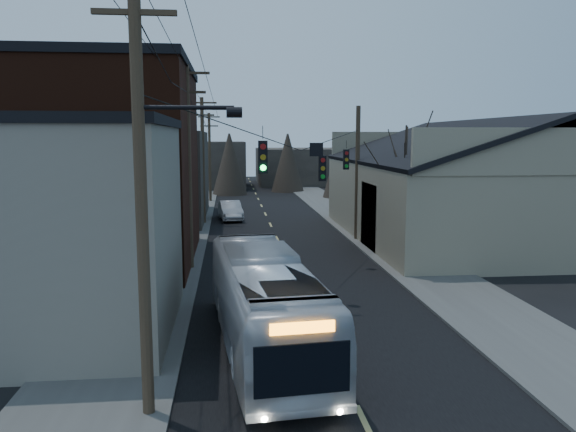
# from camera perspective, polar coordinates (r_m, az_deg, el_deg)

# --- Properties ---
(road_surface) EXTENTS (9.00, 110.00, 0.02)m
(road_surface) POSITION_cam_1_polar(r_m,az_deg,el_deg) (40.40, -1.58, -1.33)
(road_surface) COLOR black
(road_surface) RESTS_ON ground
(sidewalk_left) EXTENTS (4.00, 110.00, 0.12)m
(sidewalk_left) POSITION_cam_1_polar(r_m,az_deg,el_deg) (40.42, -10.81, -1.39)
(sidewalk_left) COLOR #474744
(sidewalk_left) RESTS_ON ground
(sidewalk_right) EXTENTS (4.00, 110.00, 0.12)m
(sidewalk_right) POSITION_cam_1_polar(r_m,az_deg,el_deg) (41.38, 7.43, -1.10)
(sidewalk_right) COLOR #474744
(sidewalk_right) RESTS_ON ground
(building_clapboard) EXTENTS (8.00, 8.00, 7.00)m
(building_clapboard) POSITION_cam_1_polar(r_m,az_deg,el_deg) (19.91, -23.35, -1.47)
(building_clapboard) COLOR slate
(building_clapboard) RESTS_ON ground
(building_brick) EXTENTS (10.00, 12.00, 10.00)m
(building_brick) POSITION_cam_1_polar(r_m,az_deg,el_deg) (30.59, -19.19, 4.65)
(building_brick) COLOR black
(building_brick) RESTS_ON ground
(building_left_far) EXTENTS (9.00, 14.00, 7.00)m
(building_left_far) POSITION_cam_1_polar(r_m,az_deg,el_deg) (46.30, -14.02, 3.97)
(building_left_far) COLOR #2D2724
(building_left_far) RESTS_ON ground
(warehouse) EXTENTS (16.16, 20.60, 7.73)m
(warehouse) POSITION_cam_1_polar(r_m,az_deg,el_deg) (38.46, 18.71, 1.82)
(warehouse) COLOR #7E725B
(warehouse) RESTS_ON ground
(building_far_left) EXTENTS (10.00, 12.00, 6.00)m
(building_far_left) POSITION_cam_1_polar(r_m,az_deg,el_deg) (74.89, -8.26, 5.18)
(building_far_left) COLOR #2D2724
(building_far_left) RESTS_ON ground
(building_far_right) EXTENTS (12.00, 14.00, 5.00)m
(building_far_right) POSITION_cam_1_polar(r_m,az_deg,el_deg) (80.48, 1.21, 5.10)
(building_far_right) COLOR #2D2724
(building_far_right) RESTS_ON ground
(bare_tree) EXTENTS (0.40, 0.40, 7.20)m
(bare_tree) POSITION_cam_1_polar(r_m,az_deg,el_deg) (31.37, 11.76, 2.43)
(bare_tree) COLOR black
(bare_tree) RESTS_ON ground
(utility_lines) EXTENTS (11.24, 45.28, 10.50)m
(utility_lines) POSITION_cam_1_polar(r_m,az_deg,el_deg) (33.93, -6.12, 5.25)
(utility_lines) COLOR #382B1E
(utility_lines) RESTS_ON ground
(bus) EXTENTS (3.48, 10.84, 2.97)m
(bus) POSITION_cam_1_polar(r_m,az_deg,el_deg) (17.56, -2.38, -8.77)
(bus) COLOR #B6BBC3
(bus) RESTS_ON ground
(parked_car) EXTENTS (2.12, 4.73, 1.51)m
(parked_car) POSITION_cam_1_polar(r_m,az_deg,el_deg) (45.07, -5.88, 0.56)
(parked_car) COLOR #A5A7AD
(parked_car) RESTS_ON ground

